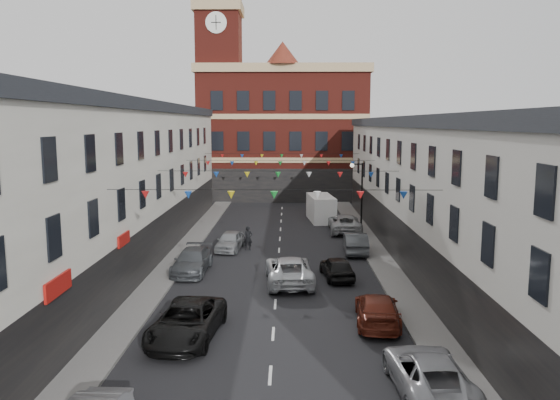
{
  "coord_description": "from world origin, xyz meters",
  "views": [
    {
      "loc": [
        0.64,
        -31.09,
        9.28
      ],
      "look_at": [
        0.07,
        8.32,
        3.69
      ],
      "focal_mm": 35.0,
      "sensor_mm": 36.0,
      "label": 1
    }
  ],
  "objects_px": {
    "car_left_d": "(192,261)",
    "car_right_d": "(337,267)",
    "moving_car": "(289,270)",
    "white_van": "(321,208)",
    "car_right_c": "(377,309)",
    "car_right_f": "(345,223)",
    "car_left_e": "(230,241)",
    "car_right_b": "(428,373)",
    "pedestrian": "(248,238)",
    "car_left_c": "(187,321)",
    "car_right_e": "(355,243)",
    "street_lamp": "(359,188)"
  },
  "relations": [
    {
      "from": "car_left_c",
      "to": "pedestrian",
      "type": "xyz_separation_m",
      "value": [
        1.44,
        16.69,
        0.1
      ]
    },
    {
      "from": "car_left_c",
      "to": "white_van",
      "type": "distance_m",
      "value": 29.9
    },
    {
      "from": "car_left_c",
      "to": "car_right_e",
      "type": "height_order",
      "value": "car_left_c"
    },
    {
      "from": "street_lamp",
      "to": "car_left_e",
      "type": "xyz_separation_m",
      "value": [
        -10.15,
        -5.98,
        -3.2
      ]
    },
    {
      "from": "car_left_d",
      "to": "car_left_e",
      "type": "relative_size",
      "value": 1.21
    },
    {
      "from": "car_right_c",
      "to": "car_left_e",
      "type": "bearing_deg",
      "value": -55.01
    },
    {
      "from": "car_left_e",
      "to": "pedestrian",
      "type": "xyz_separation_m",
      "value": [
        1.32,
        0.09,
        0.18
      ]
    },
    {
      "from": "car_left_d",
      "to": "car_right_d",
      "type": "bearing_deg",
      "value": -5.5
    },
    {
      "from": "car_right_f",
      "to": "car_right_b",
      "type": "bearing_deg",
      "value": 90.87
    },
    {
      "from": "car_left_c",
      "to": "pedestrian",
      "type": "relative_size",
      "value": 3.17
    },
    {
      "from": "car_left_e",
      "to": "car_right_d",
      "type": "distance_m",
      "value": 10.23
    },
    {
      "from": "car_left_d",
      "to": "car_right_d",
      "type": "distance_m",
      "value": 9.01
    },
    {
      "from": "car_right_c",
      "to": "car_right_f",
      "type": "distance_m",
      "value": 21.48
    },
    {
      "from": "car_right_d",
      "to": "white_van",
      "type": "xyz_separation_m",
      "value": [
        0.2,
        19.62,
        0.52
      ]
    },
    {
      "from": "car_left_d",
      "to": "car_left_e",
      "type": "distance_m",
      "value": 6.3
    },
    {
      "from": "car_left_e",
      "to": "street_lamp",
      "type": "bearing_deg",
      "value": 37.59
    },
    {
      "from": "car_left_e",
      "to": "car_right_c",
      "type": "relative_size",
      "value": 0.85
    },
    {
      "from": "car_right_f",
      "to": "moving_car",
      "type": "bearing_deg",
      "value": 73.22
    },
    {
      "from": "car_left_d",
      "to": "car_right_c",
      "type": "bearing_deg",
      "value": -38.29
    },
    {
      "from": "street_lamp",
      "to": "car_left_c",
      "type": "bearing_deg",
      "value": -114.46
    },
    {
      "from": "car_left_e",
      "to": "moving_car",
      "type": "xyz_separation_m",
      "value": [
        4.32,
        -8.25,
        0.09
      ]
    },
    {
      "from": "car_right_e",
      "to": "white_van",
      "type": "distance_m",
      "value": 13.22
    },
    {
      "from": "car_right_e",
      "to": "car_right_f",
      "type": "relative_size",
      "value": 0.8
    },
    {
      "from": "white_van",
      "to": "car_left_d",
      "type": "bearing_deg",
      "value": -122.22
    },
    {
      "from": "car_left_e",
      "to": "pedestrian",
      "type": "bearing_deg",
      "value": 11.15
    },
    {
      "from": "car_right_b",
      "to": "pedestrian",
      "type": "height_order",
      "value": "pedestrian"
    },
    {
      "from": "street_lamp",
      "to": "car_right_b",
      "type": "relative_size",
      "value": 1.15
    },
    {
      "from": "moving_car",
      "to": "car_left_d",
      "type": "bearing_deg",
      "value": -23.88
    },
    {
      "from": "car_left_d",
      "to": "white_van",
      "type": "bearing_deg",
      "value": 65.85
    },
    {
      "from": "car_left_c",
      "to": "car_left_e",
      "type": "distance_m",
      "value": 16.59
    },
    {
      "from": "car_right_b",
      "to": "car_left_d",
      "type": "bearing_deg",
      "value": -56.48
    },
    {
      "from": "street_lamp",
      "to": "car_right_d",
      "type": "bearing_deg",
      "value": -102.55
    },
    {
      "from": "car_left_d",
      "to": "moving_car",
      "type": "xyz_separation_m",
      "value": [
        6.05,
        -2.19,
        0.07
      ]
    },
    {
      "from": "car_left_e",
      "to": "car_right_b",
      "type": "xyz_separation_m",
      "value": [
        9.1,
        -21.27,
        0.03
      ]
    },
    {
      "from": "car_left_e",
      "to": "car_right_e",
      "type": "bearing_deg",
      "value": 2.36
    },
    {
      "from": "car_left_e",
      "to": "car_right_f",
      "type": "xyz_separation_m",
      "value": [
        9.1,
        6.76,
        0.08
      ]
    },
    {
      "from": "car_right_b",
      "to": "moving_car",
      "type": "relative_size",
      "value": 0.92
    },
    {
      "from": "car_left_c",
      "to": "moving_car",
      "type": "bearing_deg",
      "value": 67.62
    },
    {
      "from": "car_right_c",
      "to": "car_right_b",
      "type": "bearing_deg",
      "value": 101.33
    },
    {
      "from": "moving_car",
      "to": "white_van",
      "type": "xyz_separation_m",
      "value": [
        3.08,
        20.6,
        0.41
      ]
    },
    {
      "from": "car_right_b",
      "to": "street_lamp",
      "type": "bearing_deg",
      "value": -94.12
    },
    {
      "from": "car_right_c",
      "to": "pedestrian",
      "type": "xyz_separation_m",
      "value": [
        -7.08,
        14.8,
        0.18
      ]
    },
    {
      "from": "car_right_c",
      "to": "car_right_f",
      "type": "height_order",
      "value": "car_right_f"
    },
    {
      "from": "car_right_b",
      "to": "car_right_c",
      "type": "height_order",
      "value": "car_right_b"
    },
    {
      "from": "car_left_e",
      "to": "car_right_c",
      "type": "distance_m",
      "value": 16.94
    },
    {
      "from": "car_left_d",
      "to": "car_right_e",
      "type": "xyz_separation_m",
      "value": [
        10.83,
        5.31,
        0.02
      ]
    },
    {
      "from": "car_left_d",
      "to": "car_left_c",
      "type": "bearing_deg",
      "value": -79.1
    },
    {
      "from": "car_right_e",
      "to": "car_right_f",
      "type": "bearing_deg",
      "value": -87.48
    },
    {
      "from": "car_right_f",
      "to": "pedestrian",
      "type": "height_order",
      "value": "pedestrian"
    },
    {
      "from": "car_right_c",
      "to": "car_right_e",
      "type": "bearing_deg",
      "value": -87.6
    }
  ]
}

